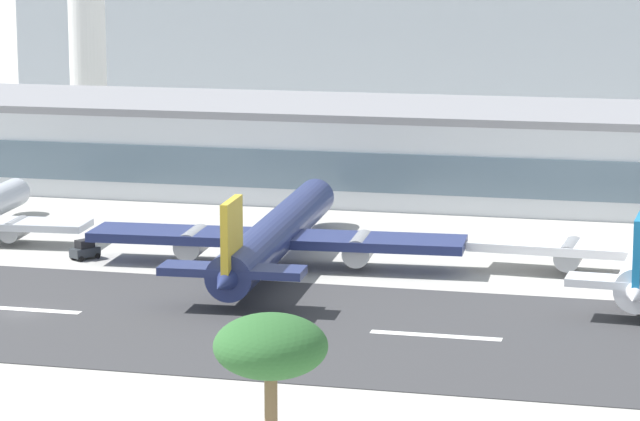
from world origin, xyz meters
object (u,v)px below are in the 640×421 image
service_baggage_tug_0 (85,250)px  distant_hotel_block (340,11)px  terminal_building (373,149)px  palm_tree_1 (271,353)px  airliner_gold_tail_gate_1 (274,237)px

service_baggage_tug_0 → distant_hotel_block: bearing=-144.7°
terminal_building → distant_hotel_block: distant_hotel_block is taller
terminal_building → palm_tree_1: 130.80m
terminal_building → palm_tree_1: palm_tree_1 is taller
terminal_building → distant_hotel_block: bearing=104.9°
distant_hotel_block → airliner_gold_tail_gate_1: bearing=-79.1°
airliner_gold_tail_gate_1 → palm_tree_1: palm_tree_1 is taller
airliner_gold_tail_gate_1 → service_baggage_tug_0: size_ratio=14.67×
terminal_building → airliner_gold_tail_gate_1: terminal_building is taller
distant_hotel_block → palm_tree_1: size_ratio=9.31×
distant_hotel_block → airliner_gold_tail_gate_1: 190.90m
distant_hotel_block → service_baggage_tug_0: size_ratio=41.42×
distant_hotel_block → service_baggage_tug_0: distant_hotel_block is taller
palm_tree_1 → service_baggage_tug_0: bearing=119.1°
distant_hotel_block → service_baggage_tug_0: (14.17, -187.41, -17.06)m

